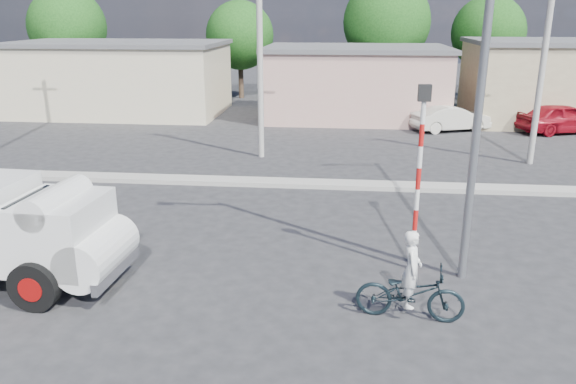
# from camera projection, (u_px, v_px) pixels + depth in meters

# --- Properties ---
(ground_plane) EXTENTS (120.00, 120.00, 0.00)m
(ground_plane) POSITION_uv_depth(u_px,v_px,m) (271.00, 292.00, 12.28)
(ground_plane) COLOR #28282A
(ground_plane) RESTS_ON ground
(median) EXTENTS (40.00, 0.80, 0.16)m
(median) POSITION_uv_depth(u_px,v_px,m) (301.00, 183.00, 19.83)
(median) COLOR #99968E
(median) RESTS_ON ground
(bicycle) EXTENTS (2.19, 0.96, 1.12)m
(bicycle) POSITION_uv_depth(u_px,v_px,m) (410.00, 293.00, 11.06)
(bicycle) COLOR black
(bicycle) RESTS_ON ground
(cyclist) EXTENTS (0.43, 0.61, 1.57)m
(cyclist) POSITION_uv_depth(u_px,v_px,m) (411.00, 283.00, 10.99)
(cyclist) COLOR white
(cyclist) RESTS_ON ground
(car_cream) EXTENTS (4.23, 2.74, 1.32)m
(car_cream) POSITION_uv_depth(u_px,v_px,m) (451.00, 118.00, 28.86)
(car_cream) COLOR beige
(car_cream) RESTS_ON ground
(car_red) EXTENTS (4.80, 3.07, 1.52)m
(car_red) POSITION_uv_depth(u_px,v_px,m) (562.00, 118.00, 28.34)
(car_red) COLOR maroon
(car_red) RESTS_ON ground
(traffic_pole) EXTENTS (0.28, 0.18, 4.36)m
(traffic_pole) POSITION_uv_depth(u_px,v_px,m) (419.00, 164.00, 12.59)
(traffic_pole) COLOR red
(traffic_pole) RESTS_ON ground
(streetlight) EXTENTS (2.34, 0.22, 9.00)m
(streetlight) POSITION_uv_depth(u_px,v_px,m) (476.00, 57.00, 11.49)
(streetlight) COLOR slate
(streetlight) RESTS_ON ground
(building_row) EXTENTS (37.80, 7.30, 4.44)m
(building_row) POSITION_uv_depth(u_px,v_px,m) (340.00, 80.00, 32.36)
(building_row) COLOR beige
(building_row) RESTS_ON ground
(tree_row) EXTENTS (34.13, 7.32, 8.10)m
(tree_row) POSITION_uv_depth(u_px,v_px,m) (293.00, 28.00, 38.14)
(tree_row) COLOR #38281E
(tree_row) RESTS_ON ground
(utility_poles) EXTENTS (35.40, 0.24, 8.00)m
(utility_poles) POSITION_uv_depth(u_px,v_px,m) (392.00, 60.00, 22.09)
(utility_poles) COLOR #99968E
(utility_poles) RESTS_ON ground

